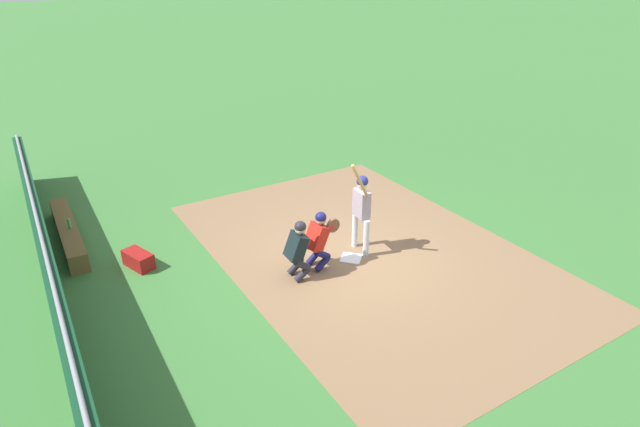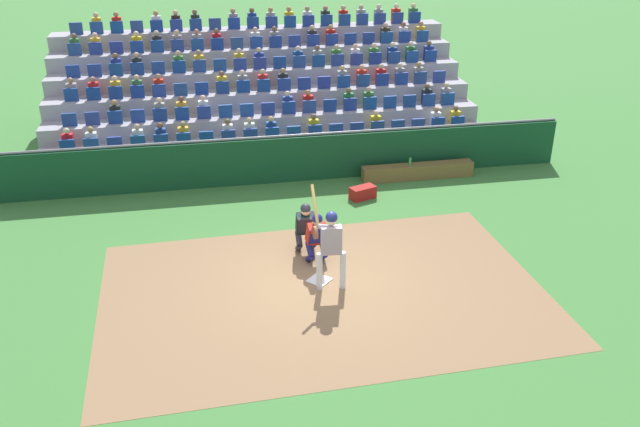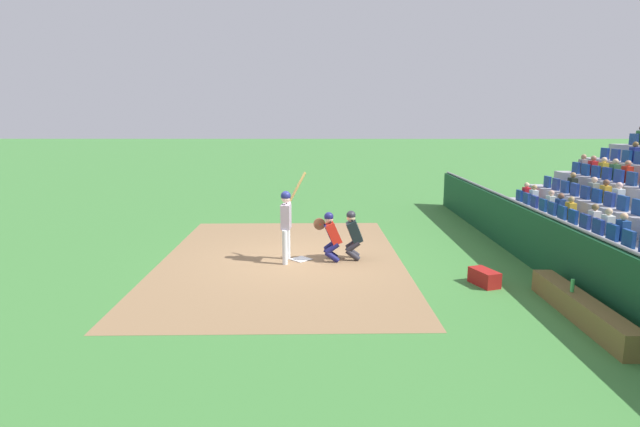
{
  "view_description": "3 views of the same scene",
  "coord_description": "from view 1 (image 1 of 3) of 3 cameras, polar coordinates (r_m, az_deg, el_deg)",
  "views": [
    {
      "loc": [
        8.44,
        -5.73,
        6.07
      ],
      "look_at": [
        -0.38,
        -0.57,
        1.09
      ],
      "focal_mm": 30.16,
      "sensor_mm": 36.0,
      "label": 1
    },
    {
      "loc": [
        2.37,
        12.38,
        7.65
      ],
      "look_at": [
        -0.22,
        -1.04,
        1.12
      ],
      "focal_mm": 37.55,
      "sensor_mm": 36.0,
      "label": 2
    },
    {
      "loc": [
        -12.76,
        -0.56,
        3.6
      ],
      "look_at": [
        0.57,
        -0.49,
        1.11
      ],
      "focal_mm": 28.69,
      "sensor_mm": 36.0,
      "label": 3
    }
  ],
  "objects": [
    {
      "name": "ground_plane",
      "position": [
        11.87,
        3.32,
        -4.8
      ],
      "size": [
        160.0,
        160.0,
        0.0
      ],
      "primitive_type": "plane",
      "color": "#3E7C37"
    },
    {
      "name": "batter_at_plate",
      "position": [
        11.64,
        4.42,
        0.86
      ],
      "size": [
        0.67,
        0.64,
        2.27
      ],
      "color": "silver",
      "rests_on": "ground_plane"
    },
    {
      "name": "home_plate_marker",
      "position": [
        11.86,
        3.32,
        -4.74
      ],
      "size": [
        0.62,
        0.62,
        0.02
      ],
      "primitive_type": "cube",
      "rotation": [
        0.0,
        0.0,
        0.79
      ],
      "color": "white",
      "rests_on": "infield_dirt_patch"
    },
    {
      "name": "dugout_bench",
      "position": [
        13.75,
        -25.16,
        -1.85
      ],
      "size": [
        3.37,
        0.4,
        0.44
      ],
      "primitive_type": "cube",
      "color": "brown",
      "rests_on": "ground_plane"
    },
    {
      "name": "home_plate_umpire",
      "position": [
        10.87,
        -2.34,
        -3.61
      ],
      "size": [
        0.47,
        0.46,
        1.3
      ],
      "color": "#282730",
      "rests_on": "ground_plane"
    },
    {
      "name": "water_bottle_on_bench",
      "position": [
        13.36,
        -25.07,
        -0.98
      ],
      "size": [
        0.07,
        0.07,
        0.24
      ],
      "primitive_type": "cylinder",
      "color": "green",
      "rests_on": "dugout_bench"
    },
    {
      "name": "infield_dirt_patch",
      "position": [
        12.12,
        5.3,
        -4.16
      ],
      "size": [
        9.46,
        6.36,
        0.01
      ],
      "primitive_type": "cube",
      "rotation": [
        0.0,
        0.0,
        0.02
      ],
      "color": "#8C6B49",
      "rests_on": "ground_plane"
    },
    {
      "name": "dugout_wall",
      "position": [
        10.01,
        -25.83,
        -9.51
      ],
      "size": [
        17.07,
        0.24,
        1.43
      ],
      "color": "#114324",
      "rests_on": "ground_plane"
    },
    {
      "name": "catcher_crouching",
      "position": [
        11.22,
        -0.1,
        -2.49
      ],
      "size": [
        0.49,
        0.74,
        1.29
      ],
      "color": "navy",
      "rests_on": "ground_plane"
    },
    {
      "name": "equipment_duffel_bag",
      "position": [
        12.12,
        -18.71,
        -4.65
      ],
      "size": [
        0.79,
        0.58,
        0.35
      ],
      "primitive_type": "cube",
      "rotation": [
        0.0,
        0.0,
        0.35
      ],
      "color": "maroon",
      "rests_on": "ground_plane"
    }
  ]
}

